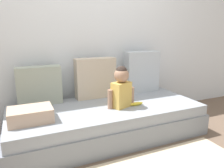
{
  "coord_description": "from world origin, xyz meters",
  "views": [
    {
      "loc": [
        -0.9,
        -2.19,
        1.2
      ],
      "look_at": [
        0.07,
        0.0,
        0.61
      ],
      "focal_mm": 34.9,
      "sensor_mm": 36.0,
      "label": 1
    }
  ],
  "objects_px": {
    "folded_blanket": "(31,115)",
    "toddler": "(121,87)",
    "couch": "(107,121)",
    "throw_pillow_right": "(142,72)",
    "throw_pillow_left": "(39,86)",
    "banana": "(136,104)",
    "throw_pillow_center": "(95,78)"
  },
  "relations": [
    {
      "from": "throw_pillow_right",
      "to": "toddler",
      "type": "bearing_deg",
      "value": -139.23
    },
    {
      "from": "couch",
      "to": "toddler",
      "type": "distance_m",
      "value": 0.45
    },
    {
      "from": "folded_blanket",
      "to": "throw_pillow_left",
      "type": "bearing_deg",
      "value": 74.01
    },
    {
      "from": "couch",
      "to": "throw_pillow_right",
      "type": "distance_m",
      "value": 0.91
    },
    {
      "from": "throw_pillow_left",
      "to": "toddler",
      "type": "bearing_deg",
      "value": -30.01
    },
    {
      "from": "toddler",
      "to": "couch",
      "type": "bearing_deg",
      "value": 142.82
    },
    {
      "from": "couch",
      "to": "throw_pillow_center",
      "type": "relative_size",
      "value": 4.33
    },
    {
      "from": "throw_pillow_left",
      "to": "throw_pillow_right",
      "type": "xyz_separation_m",
      "value": [
        1.37,
        0.0,
        0.06
      ]
    },
    {
      "from": "throw_pillow_left",
      "to": "throw_pillow_center",
      "type": "xyz_separation_m",
      "value": [
        0.69,
        0.0,
        0.03
      ]
    },
    {
      "from": "throw_pillow_right",
      "to": "banana",
      "type": "bearing_deg",
      "value": -126.25
    },
    {
      "from": "throw_pillow_right",
      "to": "throw_pillow_center",
      "type": "bearing_deg",
      "value": 180.0
    },
    {
      "from": "toddler",
      "to": "throw_pillow_center",
      "type": "bearing_deg",
      "value": 105.95
    },
    {
      "from": "throw_pillow_center",
      "to": "folded_blanket",
      "type": "relative_size",
      "value": 1.28
    },
    {
      "from": "throw_pillow_center",
      "to": "throw_pillow_right",
      "type": "relative_size",
      "value": 0.91
    },
    {
      "from": "folded_blanket",
      "to": "toddler",
      "type": "bearing_deg",
      "value": 0.9
    },
    {
      "from": "throw_pillow_left",
      "to": "banana",
      "type": "distance_m",
      "value": 1.14
    },
    {
      "from": "toddler",
      "to": "folded_blanket",
      "type": "xyz_separation_m",
      "value": [
        -0.96,
        -0.02,
        -0.17
      ]
    },
    {
      "from": "throw_pillow_center",
      "to": "folded_blanket",
      "type": "xyz_separation_m",
      "value": [
        -0.83,
        -0.49,
        -0.19
      ]
    },
    {
      "from": "couch",
      "to": "folded_blanket",
      "type": "height_order",
      "value": "folded_blanket"
    },
    {
      "from": "banana",
      "to": "throw_pillow_left",
      "type": "bearing_deg",
      "value": 153.43
    },
    {
      "from": "throw_pillow_left",
      "to": "banana",
      "type": "relative_size",
      "value": 2.91
    },
    {
      "from": "throw_pillow_left",
      "to": "throw_pillow_right",
      "type": "height_order",
      "value": "throw_pillow_right"
    },
    {
      "from": "banana",
      "to": "folded_blanket",
      "type": "xyz_separation_m",
      "value": [
        -1.14,
        0.01,
        0.05
      ]
    },
    {
      "from": "couch",
      "to": "folded_blanket",
      "type": "distance_m",
      "value": 0.87
    },
    {
      "from": "throw_pillow_left",
      "to": "throw_pillow_center",
      "type": "bearing_deg",
      "value": 0.0
    },
    {
      "from": "banana",
      "to": "folded_blanket",
      "type": "height_order",
      "value": "folded_blanket"
    },
    {
      "from": "throw_pillow_center",
      "to": "toddler",
      "type": "relative_size",
      "value": 1.09
    },
    {
      "from": "throw_pillow_center",
      "to": "throw_pillow_left",
      "type": "bearing_deg",
      "value": 180.0
    },
    {
      "from": "folded_blanket",
      "to": "banana",
      "type": "bearing_deg",
      "value": -0.62
    },
    {
      "from": "couch",
      "to": "toddler",
      "type": "xyz_separation_m",
      "value": [
        0.14,
        -0.1,
        0.42
      ]
    },
    {
      "from": "throw_pillow_left",
      "to": "toddler",
      "type": "relative_size",
      "value": 1.06
    },
    {
      "from": "throw_pillow_left",
      "to": "banana",
      "type": "bearing_deg",
      "value": -26.57
    }
  ]
}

